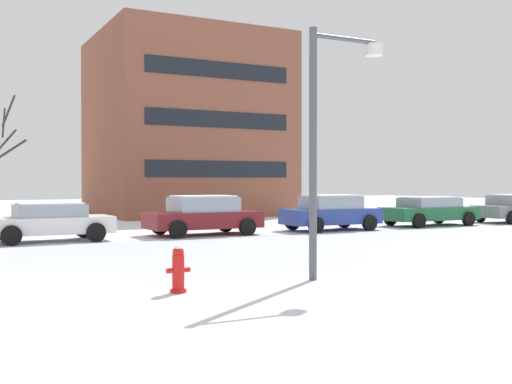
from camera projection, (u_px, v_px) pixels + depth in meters
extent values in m
cylinder|color=red|center=(178.00, 291.00, 11.23)|extent=(0.30, 0.30, 0.06)
cylinder|color=red|center=(178.00, 272.00, 11.23)|extent=(0.22, 0.22, 0.62)
sphere|color=red|center=(178.00, 252.00, 11.22)|extent=(0.21, 0.21, 0.21)
cylinder|color=red|center=(170.00, 271.00, 11.15)|extent=(0.12, 0.09, 0.09)
cylinder|color=red|center=(187.00, 270.00, 11.30)|extent=(0.12, 0.09, 0.09)
sphere|color=white|center=(178.00, 249.00, 11.22)|extent=(0.15, 0.15, 0.15)
cylinder|color=#4C4F54|center=(313.00, 154.00, 12.63)|extent=(0.16, 0.16, 5.12)
cylinder|color=#4C4F54|center=(345.00, 39.00, 12.95)|extent=(1.55, 0.10, 0.10)
cylinder|color=silver|center=(374.00, 50.00, 13.31)|extent=(0.36, 0.36, 0.25)
cube|color=white|center=(50.00, 225.00, 20.87)|extent=(4.07, 1.79, 0.56)
cube|color=#8C99A8|center=(50.00, 211.00, 20.86)|extent=(2.24, 1.63, 0.41)
cube|color=white|center=(50.00, 204.00, 20.86)|extent=(2.04, 1.51, 0.06)
cylinder|color=black|center=(84.00, 229.00, 22.29)|extent=(0.64, 0.22, 0.64)
cylinder|color=black|center=(96.00, 232.00, 20.70)|extent=(0.64, 0.22, 0.64)
cylinder|color=black|center=(5.00, 232.00, 21.05)|extent=(0.64, 0.22, 0.64)
cylinder|color=black|center=(11.00, 236.00, 19.46)|extent=(0.64, 0.22, 0.64)
cube|color=maroon|center=(203.00, 220.00, 23.42)|extent=(4.25, 1.92, 0.61)
cube|color=#8C99A8|center=(203.00, 204.00, 23.41)|extent=(2.34, 1.75, 0.55)
cube|color=white|center=(203.00, 196.00, 23.41)|extent=(2.13, 1.62, 0.06)
cylinder|color=black|center=(225.00, 224.00, 24.92)|extent=(0.64, 0.22, 0.64)
cylinder|color=black|center=(247.00, 227.00, 23.22)|extent=(0.64, 0.22, 0.64)
cylinder|color=black|center=(160.00, 226.00, 23.63)|extent=(0.64, 0.22, 0.64)
cylinder|color=black|center=(178.00, 230.00, 21.93)|extent=(0.64, 0.22, 0.64)
cube|color=#283D93|center=(331.00, 216.00, 25.69)|extent=(4.05, 1.75, 0.62)
cube|color=#8C99A8|center=(331.00, 202.00, 25.68)|extent=(2.23, 1.60, 0.52)
cube|color=white|center=(331.00, 195.00, 25.67)|extent=(2.03, 1.48, 0.06)
cylinder|color=black|center=(344.00, 220.00, 27.08)|extent=(0.64, 0.22, 0.64)
cylinder|color=black|center=(370.00, 223.00, 25.53)|extent=(0.64, 0.22, 0.64)
cylinder|color=black|center=(292.00, 222.00, 25.85)|extent=(0.64, 0.22, 0.64)
cylinder|color=black|center=(316.00, 225.00, 24.30)|extent=(0.64, 0.22, 0.64)
cube|color=#1E6038|center=(429.00, 213.00, 28.43)|extent=(4.59, 1.85, 0.58)
cube|color=#8C99A8|center=(429.00, 202.00, 28.42)|extent=(2.53, 1.69, 0.41)
cube|color=white|center=(429.00, 197.00, 28.41)|extent=(2.30, 1.56, 0.06)
cylinder|color=black|center=(439.00, 217.00, 29.95)|extent=(0.64, 0.22, 0.64)
cylinder|color=black|center=(469.00, 219.00, 28.31)|extent=(0.64, 0.22, 0.64)
cylinder|color=black|center=(390.00, 218.00, 28.55)|extent=(0.64, 0.22, 0.64)
cylinder|color=black|center=(419.00, 221.00, 26.91)|extent=(0.64, 0.22, 0.64)
cylinder|color=black|center=(480.00, 216.00, 31.02)|extent=(0.64, 0.22, 0.64)
cylinder|color=black|center=(512.00, 217.00, 29.35)|extent=(0.64, 0.22, 0.64)
cylinder|color=#423326|center=(4.00, 144.00, 24.66)|extent=(0.94, 0.99, 1.16)
cylinder|color=#423326|center=(9.00, 111.00, 24.48)|extent=(0.41, 1.30, 1.16)
cylinder|color=#423326|center=(4.00, 123.00, 24.26)|extent=(0.08, 0.89, 1.10)
cylinder|color=#423326|center=(5.00, 153.00, 24.97)|extent=(1.54, 1.20, 1.14)
cube|color=brown|center=(185.00, 127.00, 38.42)|extent=(10.50, 10.17, 10.79)
cube|color=white|center=(185.00, 38.00, 38.33)|extent=(10.29, 9.97, 0.10)
cube|color=black|center=(220.00, 169.00, 33.94)|extent=(8.40, 0.04, 0.90)
cube|color=black|center=(220.00, 119.00, 33.89)|extent=(8.40, 0.04, 0.90)
cube|color=black|center=(219.00, 70.00, 33.85)|extent=(8.40, 0.04, 0.90)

